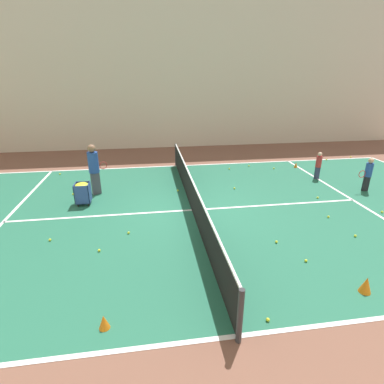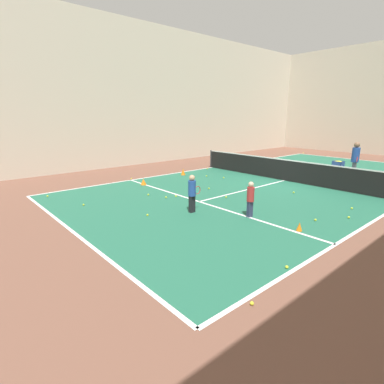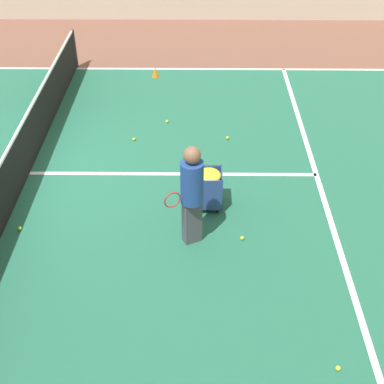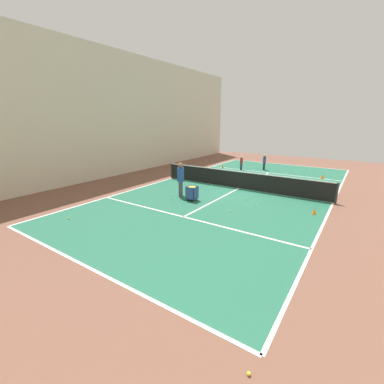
{
  "view_description": "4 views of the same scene",
  "coord_description": "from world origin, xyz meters",
  "views": [
    {
      "loc": [
        -8.72,
        1.3,
        4.12
      ],
      "look_at": [
        0.0,
        0.0,
        0.63
      ],
      "focal_mm": 28.0,
      "sensor_mm": 36.0,
      "label": 1
    },
    {
      "loc": [
        7.95,
        -12.97,
        3.15
      ],
      "look_at": [
        0.76,
        -6.73,
        0.7
      ],
      "focal_mm": 28.0,
      "sensor_mm": 36.0,
      "label": 2
    },
    {
      "loc": [
        8.72,
        3.33,
        6.04
      ],
      "look_at": [
        1.95,
        3.26,
        1.01
      ],
      "focal_mm": 50.0,
      "sensor_mm": 36.0,
      "label": 3
    },
    {
      "loc": [
        -6.05,
        14.02,
        4.02
      ],
      "look_at": [
        1.02,
        3.55,
        0.44
      ],
      "focal_mm": 24.0,
      "sensor_mm": 36.0,
      "label": 4
    }
  ],
  "objects": [
    {
      "name": "ball_cart",
      "position": [
        1.02,
        3.55,
        0.53
      ],
      "size": [
        0.5,
        0.47,
        0.76
      ],
      "color": "#2D478C",
      "rests_on": "ground"
    },
    {
      "name": "tennis_ball_17",
      "position": [
        -1.28,
        1.96,
        0.04
      ],
      "size": [
        0.07,
        0.07,
        0.07
      ],
      "primitive_type": "sphere",
      "color": "yellow",
      "rests_on": "ground"
    },
    {
      "name": "tennis_ball_19",
      "position": [
        -4.84,
        -0.65,
        0.04
      ],
      "size": [
        0.07,
        0.07,
        0.07
      ],
      "primitive_type": "sphere",
      "color": "yellow",
      "rests_on": "ground"
    },
    {
      "name": "tennis_ball_8",
      "position": [
        1.73,
        0.28,
        0.04
      ],
      "size": [
        0.07,
        0.07,
        0.07
      ],
      "primitive_type": "sphere",
      "color": "yellow",
      "rests_on": "ground"
    },
    {
      "name": "line_centre_service",
      "position": [
        0.0,
        0.0,
        0.01
      ],
      "size": [
        0.1,
        11.41,
        0.0
      ],
      "primitive_type": "cube",
      "color": "white",
      "rests_on": "ground"
    },
    {
      "name": "line_sideline_left",
      "position": [
        -5.08,
        0.0,
        0.01
      ],
      "size": [
        0.1,
        20.75,
        0.0
      ],
      "primitive_type": "cube",
      "color": "white",
      "rests_on": "ground"
    },
    {
      "name": "ground_plane",
      "position": [
        0.0,
        0.0,
        0.0
      ],
      "size": [
        32.83,
        32.83,
        0.0
      ],
      "primitive_type": "plane",
      "color": "brown"
    },
    {
      "name": "training_cone_2",
      "position": [
        -4.57,
        2.22,
        0.14
      ],
      "size": [
        0.19,
        0.19,
        0.27
      ],
      "primitive_type": "cone",
      "color": "orange",
      "rests_on": "ground"
    },
    {
      "name": "tennis_ball_15",
      "position": [
        4.48,
        5.19,
        0.04
      ],
      "size": [
        0.07,
        0.07,
        0.07
      ],
      "primitive_type": "sphere",
      "color": "yellow",
      "rests_on": "ground"
    },
    {
      "name": "court_playing_area",
      "position": [
        0.0,
        0.0,
        0.0
      ],
      "size": [
        10.17,
        20.75,
        0.0
      ],
      "color": "#23664C",
      "rests_on": "ground"
    },
    {
      "name": "tennis_ball_13",
      "position": [
        -1.36,
        4.0,
        0.04
      ],
      "size": [
        0.07,
        0.07,
        0.07
      ],
      "primitive_type": "sphere",
      "color": "yellow",
      "rests_on": "ground"
    },
    {
      "name": "tennis_ball_2",
      "position": [
        1.94,
        4.11,
        0.04
      ],
      "size": [
        0.07,
        0.07,
        0.07
      ],
      "primitive_type": "sphere",
      "color": "yellow",
      "rests_on": "ground"
    },
    {
      "name": "tennis_ball_24",
      "position": [
        -2.07,
        2.64,
        0.04
      ],
      "size": [
        0.07,
        0.07,
        0.07
      ],
      "primitive_type": "sphere",
      "color": "yellow",
      "rests_on": "ground"
    },
    {
      "name": "tennis_net",
      "position": [
        0.0,
        0.0,
        0.55
      ],
      "size": [
        10.47,
        0.1,
        1.06
      ],
      "color": "#2D2D33",
      "rests_on": "ground"
    },
    {
      "name": "coach_at_net",
      "position": [
        1.95,
        3.26,
        1.05
      ],
      "size": [
        0.53,
        0.68,
        1.84
      ],
      "rotation": [
        0.0,
        0.0,
        -1.11
      ],
      "color": "#4C4C56",
      "rests_on": "ground"
    },
    {
      "name": "line_service_far",
      "position": [
        0.0,
        5.71,
        0.01
      ],
      "size": [
        10.17,
        0.1,
        0.0
      ],
      "primitive_type": "cube",
      "color": "white",
      "rests_on": "ground"
    }
  ]
}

